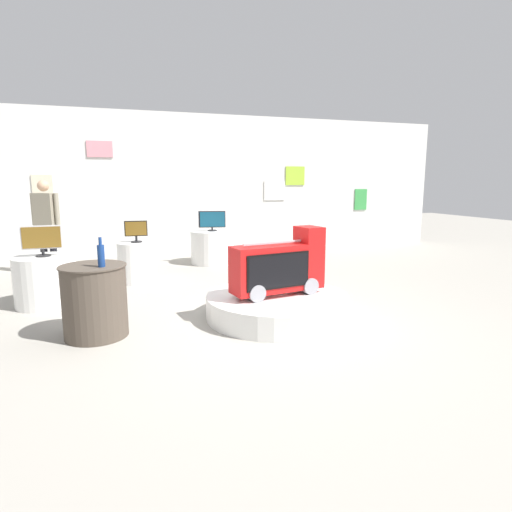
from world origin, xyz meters
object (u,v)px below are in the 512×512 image
display_pedestal_left_rear (213,247)px  shopper_browsing_near_truck (46,220)px  main_display_pedestal (277,306)px  novelty_firetruck_tv (280,268)px  side_table_round (95,300)px  bottle_on_side_table (101,255)px  tv_on_center_rear (136,230)px  tv_on_left_rear (212,220)px  tv_on_right_rear (42,239)px  display_pedestal_center_rear (138,262)px  display_pedestal_right_rear (46,281)px

display_pedestal_left_rear → shopper_browsing_near_truck: 3.15m
main_display_pedestal → novelty_firetruck_tv: bearing=-5.7°
display_pedestal_left_rear → side_table_round: size_ratio=1.12×
display_pedestal_left_rear → shopper_browsing_near_truck: bearing=-178.0°
bottle_on_side_table → side_table_round: bearing=129.1°
shopper_browsing_near_truck → main_display_pedestal: bearing=-49.2°
tv_on_center_rear → bottle_on_side_table: bottle_on_side_table is taller
novelty_firetruck_tv → tv_on_left_rear: (-0.08, 3.74, 0.27)m
tv_on_center_rear → tv_on_right_rear: size_ratio=0.72×
side_table_round → display_pedestal_center_rear: bearing=78.3°
main_display_pedestal → tv_on_center_rear: (-1.60, 2.45, 0.74)m
side_table_round → tv_on_left_rear: bearing=61.3°
display_pedestal_right_rear → tv_on_right_rear: (-0.00, -0.00, 0.58)m
main_display_pedestal → tv_on_center_rear: size_ratio=4.81×
display_pedestal_left_rear → shopper_browsing_near_truck: (-3.08, -0.11, 0.66)m
bottle_on_side_table → novelty_firetruck_tv: bearing=4.3°
main_display_pedestal → display_pedestal_center_rear: size_ratio=2.61×
side_table_round → bottle_on_side_table: (0.10, -0.12, 0.51)m
display_pedestal_right_rear → shopper_browsing_near_truck: 2.32m
display_pedestal_right_rear → shopper_browsing_near_truck: (-0.30, 2.21, 0.66)m
display_pedestal_right_rear → display_pedestal_left_rear: bearing=39.7°
tv_on_right_rear → bottle_on_side_table: 1.78m
side_table_round → display_pedestal_left_rear: bearing=61.4°
novelty_firetruck_tv → bottle_on_side_table: size_ratio=3.91×
display_pedestal_left_rear → display_pedestal_center_rear: same height
display_pedestal_left_rear → main_display_pedestal: bearing=-89.1°
display_pedestal_center_rear → display_pedestal_left_rear: bearing=39.8°
tv_on_center_rear → side_table_round: tv_on_center_rear is taller
tv_on_right_rear → shopper_browsing_near_truck: 2.23m
tv_on_left_rear → display_pedestal_center_rear: size_ratio=0.80×
side_table_round → main_display_pedestal: bearing=0.9°
tv_on_center_rear → side_table_round: (-0.52, -2.49, -0.48)m
tv_on_center_rear → display_pedestal_right_rear: tv_on_center_rear is taller
main_display_pedestal → display_pedestal_center_rear: (-1.60, 2.46, 0.20)m
tv_on_left_rear → shopper_browsing_near_truck: bearing=-178.1°
tv_on_center_rear → tv_on_right_rear: 1.61m
display_pedestal_right_rear → shopper_browsing_near_truck: shopper_browsing_near_truck is taller
novelty_firetruck_tv → shopper_browsing_near_truck: shopper_browsing_near_truck is taller
side_table_round → bottle_on_side_table: bearing=-50.9°
display_pedestal_center_rear → side_table_round: side_table_round is taller
novelty_firetruck_tv → display_pedestal_right_rear: novelty_firetruck_tv is taller
tv_on_left_rear → main_display_pedestal: bearing=-89.1°
display_pedestal_center_rear → display_pedestal_right_rear: size_ratio=0.85×
display_pedestal_center_rear → display_pedestal_right_rear: (-1.24, -1.03, 0.00)m
tv_on_left_rear → tv_on_center_rear: tv_on_left_rear is taller
tv_on_left_rear → display_pedestal_right_rear: bearing=-140.3°
display_pedestal_left_rear → display_pedestal_right_rear: size_ratio=1.12×
tv_on_left_rear → side_table_round: tv_on_left_rear is taller
display_pedestal_left_rear → tv_on_center_rear: bearing=-140.1°
main_display_pedestal → tv_on_right_rear: bearing=153.4°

